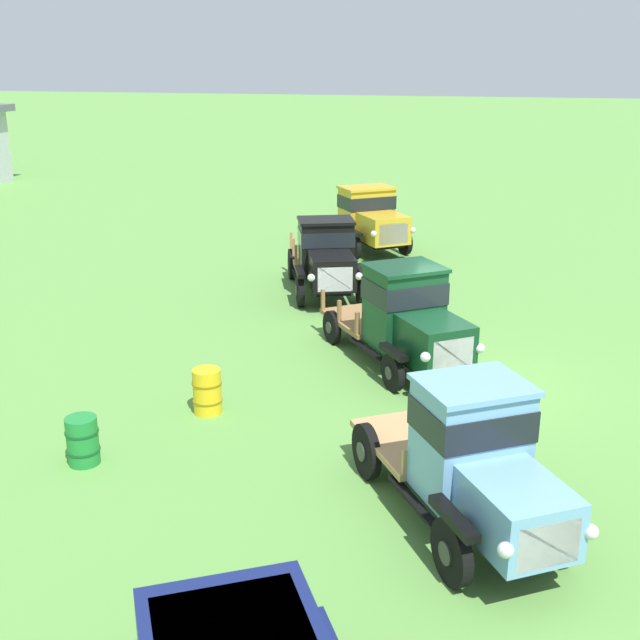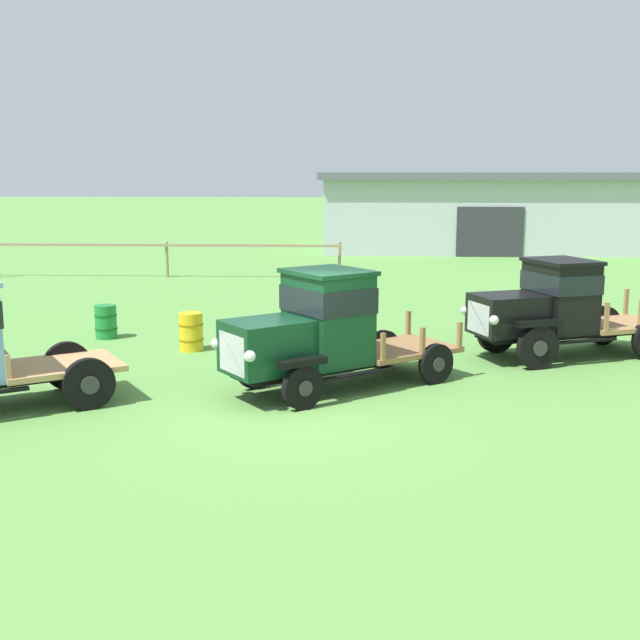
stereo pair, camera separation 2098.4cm
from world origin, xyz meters
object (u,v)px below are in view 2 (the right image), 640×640
(farm_shed, at_px, (542,210))
(vintage_truck_far_side, at_px, (552,307))
(oil_drum_beside_row, at_px, (106,322))
(oil_drum_near_fence, at_px, (191,332))
(vintage_truck_midrow_center, at_px, (320,329))

(farm_shed, relative_size, vintage_truck_far_side, 4.92)
(farm_shed, distance_m, vintage_truck_far_side, 26.53)
(oil_drum_beside_row, bearing_deg, oil_drum_near_fence, -27.90)
(oil_drum_beside_row, distance_m, oil_drum_near_fence, 2.69)
(farm_shed, bearing_deg, oil_drum_near_fence, -117.97)
(oil_drum_beside_row, bearing_deg, vintage_truck_midrow_center, -39.97)
(vintage_truck_far_side, xyz_separation_m, oil_drum_near_fence, (-8.05, 0.36, -0.70))
(farm_shed, height_order, vintage_truck_midrow_center, farm_shed)
(vintage_truck_midrow_center, bearing_deg, vintage_truck_far_side, 31.10)
(farm_shed, distance_m, oil_drum_near_fence, 29.00)
(oil_drum_beside_row, xyz_separation_m, oil_drum_near_fence, (2.37, -1.26, 0.02))
(vintage_truck_midrow_center, distance_m, oil_drum_beside_row, 7.20)
(farm_shed, distance_m, vintage_truck_midrow_center, 30.77)
(farm_shed, bearing_deg, vintage_truck_far_side, -102.04)
(oil_drum_near_fence, bearing_deg, vintage_truck_midrow_center, -47.04)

